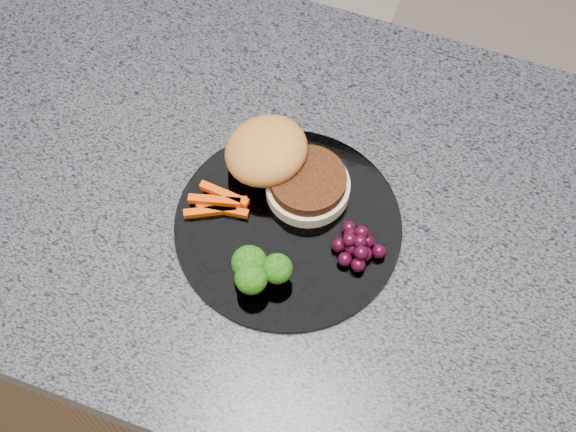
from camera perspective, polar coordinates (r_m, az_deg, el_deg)
The scene contains 7 objects.
island_cabinet at distance 1.38m, azimuth -4.17°, elevation -7.15°, with size 1.20×0.60×0.86m, color brown.
countertop at distance 0.98m, azimuth -5.87°, elevation 2.52°, with size 1.20×0.60×0.04m, color #4A4A54.
plate at distance 0.91m, azimuth 0.00°, elevation -0.69°, with size 0.26×0.26×0.01m, color white.
burger at distance 0.92m, azimuth -0.51°, elevation 3.66°, with size 0.16×0.12×0.05m.
carrot_sticks at distance 0.92m, azimuth -4.96°, elevation 0.92°, with size 0.07×0.05×0.02m.
broccoli at distance 0.86m, azimuth -2.18°, elevation -3.84°, with size 0.07×0.06×0.05m.
grape_bunch at distance 0.89m, azimuth 4.91°, elevation -2.11°, with size 0.06×0.06×0.03m.
Camera 1 is at (0.27, -0.43, 1.71)m, focal length 50.00 mm.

